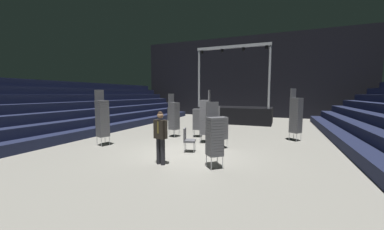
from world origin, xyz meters
TOP-DOWN VIEW (x-y plane):
  - ground_plane at (0.00, 0.00)m, footprint 22.00×30.00m
  - arena_end_wall at (0.00, 15.00)m, footprint 22.00×0.30m
  - bleacher_bank_left at (-8.38, 1.00)m, footprint 5.25×24.00m
  - stage_riser at (-0.00, 9.65)m, footprint 5.73×2.71m
  - man_with_tie at (-0.14, -1.68)m, footprint 0.57×0.31m
  - chair_stack_front_left at (-0.65, 3.06)m, footprint 0.52×0.52m
  - chair_stack_front_right at (1.58, -1.36)m, footprint 0.62×0.62m
  - chair_stack_mid_left at (0.18, 1.87)m, footprint 0.50×0.50m
  - chair_stack_mid_right at (-3.87, -0.34)m, footprint 0.55×0.55m
  - chair_stack_mid_centre at (-3.79, 6.03)m, footprint 0.62×0.62m
  - chair_stack_rear_left at (-1.82, 2.60)m, footprint 0.54×0.54m
  - chair_stack_rear_right at (1.12, 1.17)m, footprint 0.62×0.62m
  - chair_stack_rear_centre at (4.12, 3.96)m, footprint 0.61×0.61m
  - loose_chair_near_man at (0.07, 0.09)m, footprint 0.54×0.54m

SIDE VIEW (x-z plane):
  - ground_plane at x=0.00m, z-range -0.10..0.00m
  - loose_chair_near_man at x=0.07m, z-range 0.06..1.01m
  - stage_riser at x=0.00m, z-range -2.19..3.63m
  - chair_stack_mid_centre at x=-3.79m, z-range 0.00..1.80m
  - chair_stack_rear_right at x=1.12m, z-range 0.00..1.80m
  - chair_stack_front_left at x=-0.65m, z-range 0.00..1.97m
  - man_with_tie at x=-0.14m, z-range 0.12..1.86m
  - chair_stack_front_right at x=1.58m, z-range 0.00..2.05m
  - chair_stack_rear_left at x=-1.82m, z-range 0.00..2.30m
  - chair_stack_mid_left at x=0.18m, z-range 0.00..2.47m
  - chair_stack_mid_right at x=-3.87m, z-range 0.00..2.47m
  - chair_stack_rear_centre at x=4.12m, z-range 0.00..2.56m
  - bleacher_bank_left at x=-8.38m, z-range 0.00..3.15m
  - arena_end_wall at x=0.00m, z-range 0.00..8.00m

